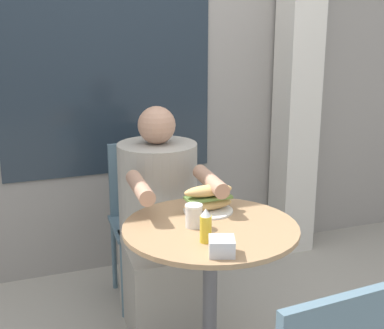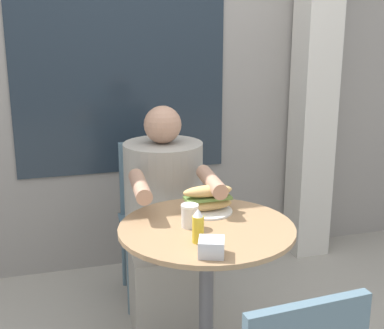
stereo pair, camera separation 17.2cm
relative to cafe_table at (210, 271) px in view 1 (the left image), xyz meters
The scene contains 9 objects.
storefront_wall 1.59m from the cafe_table, 90.08° to the left, with size 8.00×0.09×2.80m.
lattice_pillar 1.72m from the cafe_table, 46.83° to the left, with size 0.23×0.23×2.40m.
cafe_table is the anchor object (origin of this frame).
diner_chair 0.91m from the cafe_table, 91.82° to the left, with size 0.41×0.41×0.87m.
seated_diner 0.56m from the cafe_table, 93.94° to the left, with size 0.43×0.72×1.13m.
sandwich_on_plate 0.30m from the cafe_table, 70.99° to the left, with size 0.22×0.21×0.12m.
drink_cup 0.25m from the cafe_table, 167.13° to the left, with size 0.07×0.07×0.09m.
napkin_box 0.35m from the cafe_table, 104.26° to the right, with size 0.12×0.12×0.06m.
condiment_bottle 0.31m from the cafe_table, 119.24° to the right, with size 0.04×0.04×0.13m.
Camera 1 is at (-0.77, -1.84, 1.55)m, focal length 50.00 mm.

